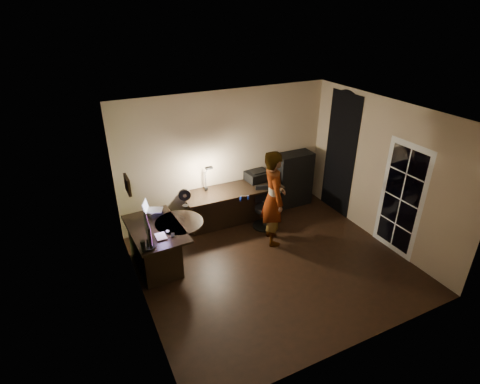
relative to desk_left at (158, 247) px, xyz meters
name	(u,v)px	position (x,y,z in m)	size (l,w,h in m)	color
floor	(273,265)	(1.82, -0.87, -0.40)	(4.50, 4.00, 0.01)	black
ceiling	(281,115)	(1.82, -0.87, 2.31)	(4.50, 4.00, 0.01)	silver
wall_back	(226,156)	(1.82, 1.13, 0.96)	(4.50, 0.01, 2.70)	tan
wall_front	(364,268)	(1.82, -2.88, 0.96)	(4.50, 0.01, 2.70)	tan
wall_left	(136,231)	(-0.43, -0.87, 0.96)	(0.01, 4.00, 2.70)	tan
wall_right	(382,173)	(4.08, -0.87, 0.96)	(0.01, 4.00, 2.70)	tan
green_wall_overlay	(137,230)	(-0.42, -0.87, 0.96)	(0.00, 4.00, 2.70)	#55642C
arched_doorway	(340,155)	(4.06, 0.28, 0.91)	(0.01, 0.90, 2.60)	black
french_door	(401,200)	(4.06, -1.42, 0.66)	(0.02, 0.92, 2.10)	white
framed_picture	(127,185)	(-0.40, -0.42, 1.46)	(0.04, 0.30, 0.25)	black
desk_left	(158,247)	(0.00, 0.00, 0.00)	(0.83, 1.35, 0.78)	black
desk_right	(233,206)	(1.80, 0.76, -0.01)	(2.04, 0.71, 0.76)	black
cabinet	(293,179)	(3.36, 0.91, 0.22)	(0.82, 0.41, 1.23)	black
laptop_stand	(154,213)	(0.09, 0.39, 0.46)	(0.23, 0.20, 0.10)	silver
laptop	(154,205)	(0.09, 0.39, 0.61)	(0.31, 0.29, 0.21)	silver
monitor	(147,238)	(-0.24, -0.53, 0.58)	(0.10, 0.52, 0.35)	black
mouse	(168,231)	(0.15, -0.25, 0.42)	(0.06, 0.08, 0.03)	silver
phone	(173,235)	(0.19, -0.37, 0.41)	(0.06, 0.12, 0.01)	black
pen	(183,217)	(0.52, 0.10, 0.41)	(0.01, 0.15, 0.01)	black
speaker	(143,246)	(-0.33, -0.61, 0.50)	(0.07, 0.07, 0.19)	black
notepad	(161,236)	(0.01, -0.33, 0.41)	(0.16, 0.23, 0.01)	silver
desk_fan	(185,198)	(0.70, 0.51, 0.56)	(0.23, 0.12, 0.35)	black
headphones	(244,198)	(1.79, 0.24, 0.43)	(0.21, 0.09, 0.10)	navy
printer	(258,175)	(2.45, 0.93, 0.49)	(0.48, 0.37, 0.21)	black
desk_lamp	(205,176)	(1.29, 0.96, 0.69)	(0.15, 0.28, 0.62)	black
office_chair	(265,209)	(2.29, 0.31, 0.04)	(0.48, 0.48, 0.85)	black
person	(274,198)	(2.18, -0.19, 0.54)	(0.66, 0.44, 1.86)	#D8A88C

